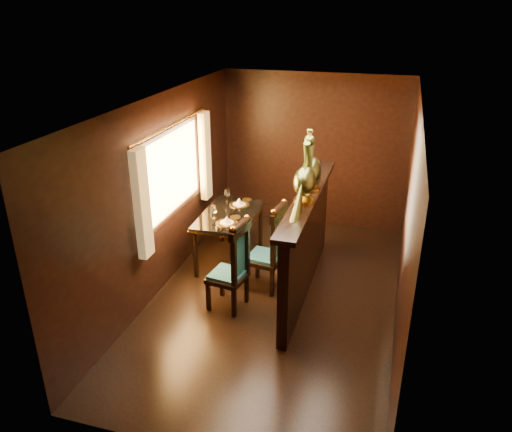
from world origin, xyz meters
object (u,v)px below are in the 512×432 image
at_px(peacock_left, 305,169).
at_px(peacock_right, 312,159).
at_px(dining_table, 229,218).
at_px(chair_left, 235,263).
at_px(chair_right, 273,246).

height_order(peacock_left, peacock_right, peacock_left).
bearing_deg(peacock_right, dining_table, 163.44).
bearing_deg(peacock_right, peacock_left, -90.00).
xyz_separation_m(chair_left, chair_right, (0.32, 0.57, 0.01)).
bearing_deg(peacock_left, chair_right, 153.74).
height_order(dining_table, peacock_right, peacock_right).
bearing_deg(peacock_left, peacock_right, 90.00).
bearing_deg(chair_left, peacock_left, 34.97).
bearing_deg(chair_left, peacock_right, 55.85).
relative_size(peacock_left, peacock_right, 1.03).
xyz_separation_m(chair_left, peacock_right, (0.73, 0.79, 1.13)).
relative_size(chair_right, peacock_left, 1.49).
distance_m(chair_right, peacock_right, 1.21).
xyz_separation_m(dining_table, chair_right, (0.79, -0.58, -0.04)).
distance_m(dining_table, peacock_right, 1.65).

